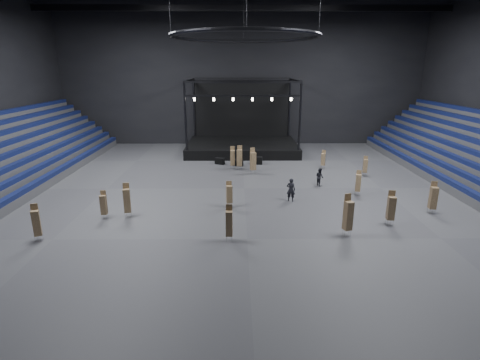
{
  "coord_description": "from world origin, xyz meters",
  "views": [
    {
      "loc": [
        -0.62,
        -32.4,
        10.58
      ],
      "look_at": [
        -0.41,
        -2.0,
        1.4
      ],
      "focal_mm": 28.0,
      "sensor_mm": 36.0,
      "label": 1
    }
  ],
  "objects_px": {
    "chair_stack_3": "(239,157)",
    "chair_stack_5": "(253,161)",
    "chair_stack_12": "(36,222)",
    "chair_stack_1": "(127,200)",
    "flight_case_left": "(220,161)",
    "chair_stack_4": "(229,223)",
    "chair_stack_8": "(348,215)",
    "chair_stack_10": "(104,204)",
    "chair_stack_2": "(391,207)",
    "chair_stack_9": "(323,159)",
    "chair_stack_6": "(358,182)",
    "chair_stack_7": "(229,194)",
    "flight_case_mid": "(238,163)",
    "chair_stack_11": "(433,197)",
    "man_center": "(291,190)",
    "chair_stack_13": "(233,157)",
    "crew_member": "(320,177)",
    "chair_stack_0": "(365,165)",
    "stage": "(242,140)",
    "flight_case_right": "(257,160)"
  },
  "relations": [
    {
      "from": "chair_stack_7",
      "to": "crew_member",
      "type": "relative_size",
      "value": 1.28
    },
    {
      "from": "chair_stack_8",
      "to": "chair_stack_13",
      "type": "height_order",
      "value": "chair_stack_8"
    },
    {
      "from": "flight_case_left",
      "to": "chair_stack_7",
      "type": "bearing_deg",
      "value": -84.31
    },
    {
      "from": "chair_stack_8",
      "to": "flight_case_mid",
      "type": "bearing_deg",
      "value": 92.4
    },
    {
      "from": "chair_stack_1",
      "to": "chair_stack_2",
      "type": "height_order",
      "value": "chair_stack_1"
    },
    {
      "from": "flight_case_right",
      "to": "chair_stack_12",
      "type": "height_order",
      "value": "chair_stack_12"
    },
    {
      "from": "chair_stack_13",
      "to": "chair_stack_9",
      "type": "bearing_deg",
      "value": -1.46
    },
    {
      "from": "chair_stack_12",
      "to": "chair_stack_1",
      "type": "bearing_deg",
      "value": 17.73
    },
    {
      "from": "chair_stack_4",
      "to": "chair_stack_13",
      "type": "height_order",
      "value": "chair_stack_13"
    },
    {
      "from": "chair_stack_12",
      "to": "chair_stack_13",
      "type": "relative_size",
      "value": 1.0
    },
    {
      "from": "chair_stack_5",
      "to": "chair_stack_11",
      "type": "relative_size",
      "value": 1.09
    },
    {
      "from": "chair_stack_1",
      "to": "chair_stack_5",
      "type": "xyz_separation_m",
      "value": [
        9.67,
        11.61,
        0.08
      ]
    },
    {
      "from": "chair_stack_3",
      "to": "chair_stack_5",
      "type": "height_order",
      "value": "chair_stack_5"
    },
    {
      "from": "chair_stack_10",
      "to": "chair_stack_2",
      "type": "bearing_deg",
      "value": -3.87
    },
    {
      "from": "chair_stack_3",
      "to": "chair_stack_6",
      "type": "xyz_separation_m",
      "value": [
        10.13,
        -8.39,
        -0.23
      ]
    },
    {
      "from": "chair_stack_3",
      "to": "crew_member",
      "type": "distance_m",
      "value": 9.34
    },
    {
      "from": "chair_stack_8",
      "to": "chair_stack_10",
      "type": "bearing_deg",
      "value": 151.05
    },
    {
      "from": "chair_stack_9",
      "to": "chair_stack_13",
      "type": "relative_size",
      "value": 0.82
    },
    {
      "from": "chair_stack_10",
      "to": "flight_case_right",
      "type": "bearing_deg",
      "value": 53.0
    },
    {
      "from": "stage",
      "to": "flight_case_mid",
      "type": "bearing_deg",
      "value": -93.83
    },
    {
      "from": "chair_stack_8",
      "to": "crew_member",
      "type": "bearing_deg",
      "value": 68.56
    },
    {
      "from": "chair_stack_2",
      "to": "chair_stack_6",
      "type": "relative_size",
      "value": 1.13
    },
    {
      "from": "chair_stack_4",
      "to": "chair_stack_9",
      "type": "height_order",
      "value": "chair_stack_4"
    },
    {
      "from": "chair_stack_2",
      "to": "man_center",
      "type": "bearing_deg",
      "value": 148.53
    },
    {
      "from": "chair_stack_5",
      "to": "chair_stack_10",
      "type": "relative_size",
      "value": 1.28
    },
    {
      "from": "chair_stack_0",
      "to": "chair_stack_6",
      "type": "xyz_separation_m",
      "value": [
        -2.6,
        -6.05,
        0.08
      ]
    },
    {
      "from": "stage",
      "to": "man_center",
      "type": "xyz_separation_m",
      "value": [
        3.75,
        -19.64,
        -0.48
      ]
    },
    {
      "from": "flight_case_left",
      "to": "chair_stack_4",
      "type": "relative_size",
      "value": 0.44
    },
    {
      "from": "chair_stack_2",
      "to": "chair_stack_5",
      "type": "relative_size",
      "value": 0.92
    },
    {
      "from": "chair_stack_0",
      "to": "chair_stack_1",
      "type": "bearing_deg",
      "value": -140.12
    },
    {
      "from": "flight_case_mid",
      "to": "stage",
      "type": "bearing_deg",
      "value": 86.17
    },
    {
      "from": "chair_stack_9",
      "to": "chair_stack_10",
      "type": "distance_m",
      "value": 23.59
    },
    {
      "from": "flight_case_mid",
      "to": "chair_stack_12",
      "type": "relative_size",
      "value": 0.43
    },
    {
      "from": "chair_stack_7",
      "to": "chair_stack_10",
      "type": "relative_size",
      "value": 0.99
    },
    {
      "from": "chair_stack_8",
      "to": "chair_stack_12",
      "type": "relative_size",
      "value": 1.16
    },
    {
      "from": "chair_stack_4",
      "to": "flight_case_mid",
      "type": "bearing_deg",
      "value": 89.39
    },
    {
      "from": "chair_stack_5",
      "to": "chair_stack_10",
      "type": "bearing_deg",
      "value": -150.8
    },
    {
      "from": "chair_stack_5",
      "to": "chair_stack_13",
      "type": "relative_size",
      "value": 1.11
    },
    {
      "from": "stage",
      "to": "flight_case_mid",
      "type": "distance_m",
      "value": 8.18
    },
    {
      "from": "chair_stack_5",
      "to": "chair_stack_11",
      "type": "height_order",
      "value": "chair_stack_5"
    },
    {
      "from": "flight_case_left",
      "to": "chair_stack_6",
      "type": "relative_size",
      "value": 0.48
    },
    {
      "from": "chair_stack_4",
      "to": "chair_stack_12",
      "type": "bearing_deg",
      "value": -179.24
    },
    {
      "from": "chair_stack_7",
      "to": "chair_stack_13",
      "type": "distance_m",
      "value": 11.72
    },
    {
      "from": "chair_stack_1",
      "to": "man_center",
      "type": "xyz_separation_m",
      "value": [
        12.43,
        3.31,
        -0.34
      ]
    },
    {
      "from": "chair_stack_12",
      "to": "man_center",
      "type": "xyz_separation_m",
      "value": [
        17.03,
        7.2,
        -0.27
      ]
    },
    {
      "from": "chair_stack_2",
      "to": "chair_stack_9",
      "type": "relative_size",
      "value": 1.23
    },
    {
      "from": "chair_stack_6",
      "to": "man_center",
      "type": "distance_m",
      "value": 6.16
    },
    {
      "from": "chair_stack_9",
      "to": "man_center",
      "type": "bearing_deg",
      "value": -93.67
    },
    {
      "from": "chair_stack_0",
      "to": "chair_stack_2",
      "type": "relative_size",
      "value": 0.81
    },
    {
      "from": "chair_stack_4",
      "to": "chair_stack_12",
      "type": "height_order",
      "value": "chair_stack_12"
    }
  ]
}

